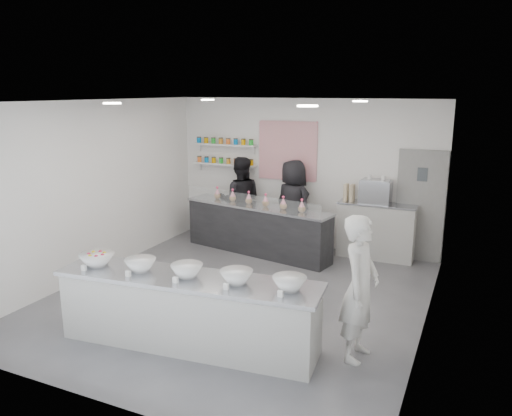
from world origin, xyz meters
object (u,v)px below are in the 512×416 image
(woman_prep, at_px, (360,288))
(back_bar, at_px, (257,229))
(staff_right, at_px, (293,205))
(espresso_machine, at_px, (376,192))
(staff_left, at_px, (240,200))
(prep_counter, at_px, (188,311))
(espresso_ledge, at_px, (376,231))

(woman_prep, bearing_deg, back_bar, 45.20)
(back_bar, bearing_deg, staff_right, 52.61)
(espresso_machine, relative_size, staff_left, 0.31)
(prep_counter, distance_m, staff_right, 4.23)
(woman_prep, relative_size, staff_left, 0.97)
(espresso_machine, relative_size, staff_right, 0.31)
(prep_counter, distance_m, espresso_machine, 4.68)
(woman_prep, distance_m, staff_left, 4.92)
(staff_right, bearing_deg, staff_left, 23.86)
(staff_left, relative_size, staff_right, 1.00)
(back_bar, xyz_separation_m, staff_right, (0.56, 0.50, 0.43))
(back_bar, height_order, woman_prep, woman_prep)
(staff_right, bearing_deg, espresso_machine, -149.63)
(prep_counter, bearing_deg, staff_left, 101.78)
(prep_counter, height_order, woman_prep, woman_prep)
(espresso_machine, bearing_deg, staff_right, -173.49)
(espresso_ledge, bearing_deg, staff_left, -176.32)
(staff_left, bearing_deg, woman_prep, 110.26)
(back_bar, xyz_separation_m, espresso_ledge, (2.18, 0.68, 0.05))
(espresso_ledge, distance_m, staff_left, 2.83)
(prep_counter, relative_size, woman_prep, 1.90)
(back_bar, xyz_separation_m, espresso_machine, (2.14, 0.68, 0.81))
(back_bar, relative_size, staff_right, 1.71)
(woman_prep, distance_m, staff_right, 4.21)
(back_bar, distance_m, staff_right, 0.86)
(prep_counter, height_order, espresso_ledge, espresso_ledge)
(espresso_ledge, height_order, staff_right, staff_right)
(woman_prep, xyz_separation_m, staff_left, (-3.35, 3.60, 0.03))
(espresso_ledge, bearing_deg, back_bar, -162.73)
(staff_left, xyz_separation_m, staff_right, (1.17, 0.00, 0.00))
(espresso_machine, distance_m, woman_prep, 3.85)
(staff_left, bearing_deg, prep_counter, 85.11)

